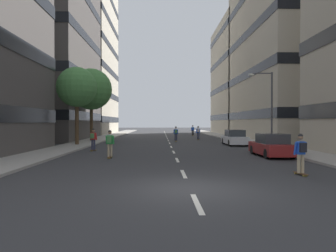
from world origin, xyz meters
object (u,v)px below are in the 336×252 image
(parked_car_mid, at_px, (272,146))
(skater_3, at_px, (110,142))
(parked_car_near, at_px, (235,138))
(skater_0, at_px, (193,130))
(skater_1, at_px, (301,152))
(streetlamp_right, at_px, (268,101))
(skater_5, at_px, (176,133))
(street_tree_mid, at_px, (91,89))
(street_tree_near, at_px, (77,87))
(skater_4, at_px, (93,138))
(skater_2, at_px, (198,132))

(parked_car_mid, relative_size, skater_3, 2.47)
(parked_car_near, distance_m, skater_0, 21.98)
(parked_car_mid, height_order, skater_1, skater_1)
(streetlamp_right, xyz_separation_m, skater_5, (-7.53, 9.76, -3.12))
(street_tree_mid, relative_size, skater_5, 4.71)
(street_tree_mid, distance_m, skater_5, 11.11)
(street_tree_mid, xyz_separation_m, skater_5, (9.87, 0.19, -5.08))
(streetlamp_right, xyz_separation_m, skater_3, (-12.56, -7.32, -3.12))
(street_tree_near, relative_size, streetlamp_right, 1.14)
(parked_car_near, xyz_separation_m, parked_car_mid, (0.00, -10.20, 0.00))
(skater_3, bearing_deg, street_tree_mid, 106.01)
(parked_car_mid, bearing_deg, street_tree_mid, 133.46)
(skater_5, bearing_deg, skater_0, 76.91)
(streetlamp_right, relative_size, skater_4, 3.65)
(parked_car_near, distance_m, skater_4, 13.94)
(parked_car_near, xyz_separation_m, streetlamp_right, (2.04, -3.56, 3.44))
(parked_car_near, height_order, parked_car_mid, same)
(streetlamp_right, bearing_deg, skater_2, 108.84)
(skater_0, bearing_deg, street_tree_near, -121.30)
(skater_0, xyz_separation_m, skater_3, (-8.68, -32.78, 0.03))
(skater_2, bearing_deg, street_tree_mid, -164.74)
(parked_car_mid, relative_size, street_tree_near, 0.59)
(street_tree_near, relative_size, skater_3, 4.18)
(street_tree_near, relative_size, skater_1, 4.18)
(parked_car_mid, height_order, street_tree_mid, street_tree_mid)
(parked_car_near, distance_m, skater_1, 17.51)
(street_tree_mid, bearing_deg, parked_car_mid, -46.54)
(skater_1, bearing_deg, street_tree_mid, 120.85)
(skater_1, height_order, skater_5, same)
(streetlamp_right, bearing_deg, street_tree_near, 169.51)
(parked_car_near, relative_size, skater_2, 2.47)
(skater_2, height_order, skater_3, same)
(skater_0, bearing_deg, skater_4, -111.22)
(streetlamp_right, bearing_deg, skater_3, -149.78)
(street_tree_mid, bearing_deg, street_tree_near, -90.00)
(streetlamp_right, height_order, skater_0, streetlamp_right)
(skater_2, relative_size, skater_3, 1.00)
(street_tree_mid, bearing_deg, skater_3, -73.99)
(skater_1, height_order, skater_4, same)
(skater_1, distance_m, skater_2, 27.02)
(skater_1, bearing_deg, parked_car_near, 85.57)
(street_tree_mid, xyz_separation_m, skater_0, (13.52, 15.89, -5.11))
(street_tree_near, relative_size, skater_2, 4.18)
(skater_0, bearing_deg, skater_3, -104.83)
(skater_2, bearing_deg, parked_car_mid, -82.97)
(streetlamp_right, relative_size, skater_5, 3.65)
(street_tree_near, distance_m, skater_3, 12.48)
(skater_0, distance_m, skater_5, 16.12)
(parked_car_near, bearing_deg, skater_2, 104.31)
(street_tree_mid, height_order, skater_1, street_tree_mid)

